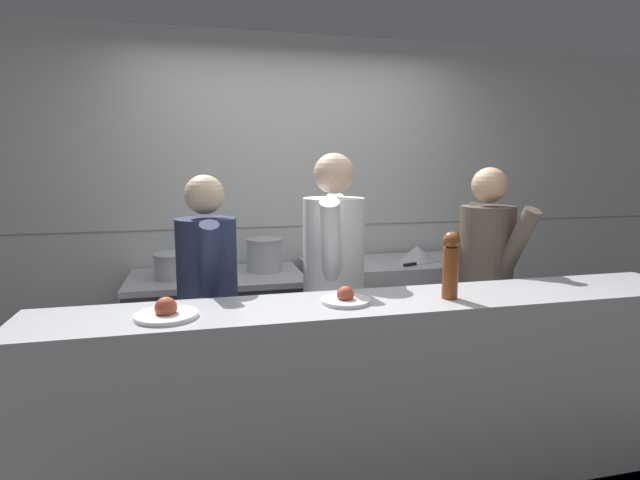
# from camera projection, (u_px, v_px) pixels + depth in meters

# --- Properties ---
(ground_plane) EXTENTS (14.00, 14.00, 0.00)m
(ground_plane) POSITION_uv_depth(u_px,v_px,m) (349.00, 477.00, 2.63)
(ground_plane) COLOR #4C4742
(wall_back_tiled) EXTENTS (8.00, 0.06, 2.60)m
(wall_back_tiled) POSITION_uv_depth(u_px,v_px,m) (292.00, 207.00, 3.92)
(wall_back_tiled) COLOR silver
(wall_back_tiled) RESTS_ON ground_plane
(oven_range) EXTENTS (1.19, 0.71, 0.87)m
(oven_range) POSITION_uv_depth(u_px,v_px,m) (218.00, 335.00, 3.52)
(oven_range) COLOR #38383D
(oven_range) RESTS_ON ground_plane
(prep_counter) EXTENTS (1.40, 0.65, 0.91)m
(prep_counter) POSITION_uv_depth(u_px,v_px,m) (396.00, 319.00, 3.84)
(prep_counter) COLOR #B7BABF
(prep_counter) RESTS_ON ground_plane
(pass_counter) EXTENTS (3.19, 0.45, 1.02)m
(pass_counter) POSITION_uv_depth(u_px,v_px,m) (387.00, 404.00, 2.37)
(pass_counter) COLOR #B7BABF
(pass_counter) RESTS_ON ground_plane
(stock_pot) EXTENTS (0.29, 0.29, 0.17)m
(stock_pot) POSITION_uv_depth(u_px,v_px,m) (175.00, 265.00, 3.36)
(stock_pot) COLOR #B7BABF
(stock_pot) RESTS_ON oven_range
(sauce_pot) EXTENTS (0.27, 0.27, 0.24)m
(sauce_pot) POSITION_uv_depth(u_px,v_px,m) (264.00, 254.00, 3.57)
(sauce_pot) COLOR #B7BABF
(sauce_pot) RESTS_ON oven_range
(mixing_bowl_steel) EXTENTS (0.29, 0.29, 0.11)m
(mixing_bowl_steel) POSITION_uv_depth(u_px,v_px,m) (417.00, 253.00, 3.80)
(mixing_bowl_steel) COLOR #B7BABF
(mixing_bowl_steel) RESTS_ON prep_counter
(chefs_knife) EXTENTS (0.35, 0.16, 0.02)m
(chefs_knife) POSITION_uv_depth(u_px,v_px,m) (419.00, 264.00, 3.64)
(chefs_knife) COLOR #B7BABF
(chefs_knife) RESTS_ON prep_counter
(plated_dish_main) EXTENTS (0.26, 0.26, 0.09)m
(plated_dish_main) POSITION_uv_depth(u_px,v_px,m) (166.00, 312.00, 2.03)
(plated_dish_main) COLOR white
(plated_dish_main) RESTS_ON pass_counter
(plated_dish_appetiser) EXTENTS (0.22, 0.22, 0.08)m
(plated_dish_appetiser) POSITION_uv_depth(u_px,v_px,m) (345.00, 299.00, 2.24)
(plated_dish_appetiser) COLOR white
(plated_dish_appetiser) RESTS_ON pass_counter
(pepper_mill) EXTENTS (0.08, 0.08, 0.31)m
(pepper_mill) POSITION_uv_depth(u_px,v_px,m) (451.00, 264.00, 2.30)
(pepper_mill) COLOR brown
(pepper_mill) RESTS_ON pass_counter
(chef_head_cook) EXTENTS (0.34, 0.69, 1.58)m
(chef_head_cook) POSITION_uv_depth(u_px,v_px,m) (208.00, 304.00, 2.71)
(chef_head_cook) COLOR black
(chef_head_cook) RESTS_ON ground_plane
(chef_sous) EXTENTS (0.44, 0.73, 1.70)m
(chef_sous) POSITION_uv_depth(u_px,v_px,m) (333.00, 287.00, 2.84)
(chef_sous) COLOR black
(chef_sous) RESTS_ON ground_plane
(chef_line) EXTENTS (0.42, 0.70, 1.62)m
(chef_line) POSITION_uv_depth(u_px,v_px,m) (485.00, 284.00, 3.10)
(chef_line) COLOR black
(chef_line) RESTS_ON ground_plane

